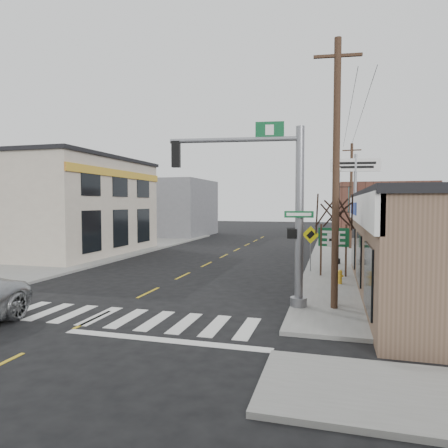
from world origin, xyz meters
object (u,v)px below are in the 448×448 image
(fire_hydrant, at_px, (340,276))
(utility_pole_far, at_px, (351,195))
(lamp_post, at_px, (339,208))
(dance_center_sign, at_px, (355,180))
(bare_tree, at_px, (335,203))
(utility_pole_near, at_px, (336,172))
(traffic_signal_pole, at_px, (277,197))
(guide_sign, at_px, (333,242))

(fire_hydrant, height_order, utility_pole_far, utility_pole_far)
(lamp_post, xyz_separation_m, dance_center_sign, (1.06, 3.58, 1.86))
(bare_tree, bearing_deg, utility_pole_near, -90.00)
(traffic_signal_pole, xyz_separation_m, fire_hydrant, (2.24, 4.44, -3.49))
(utility_pole_far, bearing_deg, utility_pole_near, -90.34)
(lamp_post, relative_size, bare_tree, 1.24)
(bare_tree, height_order, utility_pole_near, utility_pole_near)
(traffic_signal_pole, distance_m, utility_pole_far, 19.67)
(guide_sign, distance_m, dance_center_sign, 8.66)
(traffic_signal_pole, height_order, lamp_post, traffic_signal_pole)
(traffic_signal_pole, distance_m, guide_sign, 6.96)
(utility_pole_near, bearing_deg, dance_center_sign, 78.41)
(fire_hydrant, xyz_separation_m, utility_pole_far, (1.04, 14.94, 3.94))
(traffic_signal_pole, relative_size, utility_pole_far, 0.77)
(traffic_signal_pole, relative_size, lamp_post, 1.12)
(fire_hydrant, bearing_deg, lamp_post, 89.86)
(fire_hydrant, xyz_separation_m, lamp_post, (0.01, 6.12, 2.98))
(traffic_signal_pole, xyz_separation_m, utility_pole_near, (1.97, 0.10, 0.85))
(lamp_post, distance_m, utility_pole_near, 10.56)
(traffic_signal_pole, xyz_separation_m, guide_sign, (1.94, 6.33, -2.15))
(guide_sign, xyz_separation_m, utility_pole_far, (1.34, 13.05, 2.60))
(dance_center_sign, bearing_deg, bare_tree, -103.25)
(lamp_post, relative_size, utility_pole_near, 0.63)
(guide_sign, distance_m, lamp_post, 4.54)
(lamp_post, bearing_deg, guide_sign, -69.53)
(guide_sign, distance_m, utility_pole_far, 13.38)
(traffic_signal_pole, relative_size, utility_pole_near, 0.70)
(traffic_signal_pole, relative_size, fire_hydrant, 10.11)
(guide_sign, relative_size, fire_hydrant, 4.05)
(bare_tree, bearing_deg, fire_hydrant, 86.00)
(guide_sign, height_order, fire_hydrant, guide_sign)
(utility_pole_far, bearing_deg, fire_hydrant, -90.46)
(dance_center_sign, height_order, utility_pole_far, utility_pole_far)
(fire_hydrant, bearing_deg, bare_tree, -94.00)
(guide_sign, relative_size, utility_pole_far, 0.31)
(bare_tree, distance_m, utility_pole_far, 18.78)
(dance_center_sign, bearing_deg, utility_pole_near, -103.02)
(fire_hydrant, xyz_separation_m, utility_pole_near, (-0.26, -4.35, 4.34))
(bare_tree, relative_size, utility_pole_near, 0.50)
(lamp_post, relative_size, dance_center_sign, 0.83)
(traffic_signal_pole, bearing_deg, guide_sign, 65.77)
(utility_pole_near, bearing_deg, bare_tree, 83.86)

